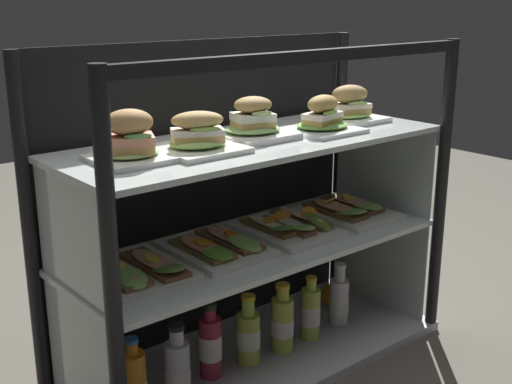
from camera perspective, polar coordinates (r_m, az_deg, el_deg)
name	(u,v)px	position (r m, az deg, el deg)	size (l,w,h in m)	color
ground_plane	(256,364)	(2.12, 0.00, -14.45)	(6.00, 6.00, 0.02)	#5B564C
case_base_deck	(256,357)	(2.11, 0.00, -13.85)	(1.19, 0.48, 0.03)	#BAB4C0
case_frame	(231,191)	(1.99, -2.13, 0.10)	(1.19, 0.48, 0.95)	black
riser_lower_tier	(256,301)	(2.02, 0.00, -9.27)	(1.11, 0.40, 0.34)	silver
shelf_lower_glass	(256,245)	(1.95, 0.00, -4.53)	(1.13, 0.42, 0.02)	silver
riser_upper_tier	(256,195)	(1.90, 0.00, -0.22)	(1.11, 0.40, 0.29)	silver
shelf_upper_glass	(256,142)	(1.86, 0.00, 4.29)	(1.13, 0.42, 0.02)	silver
plated_roll_sandwich_mid_left	(130,141)	(1.62, -10.68, 4.30)	(0.18, 0.18, 0.13)	white
plated_roll_sandwich_far_left	(198,138)	(1.71, -4.97, 4.62)	(0.21, 0.21, 0.10)	white
plated_roll_sandwich_far_right	(254,124)	(1.86, -0.15, 5.83)	(0.20, 0.20, 0.12)	white
plated_roll_sandwich_near_right_corner	(323,119)	(1.96, 5.69, 6.19)	(0.20, 0.20, 0.11)	white
plated_roll_sandwich_right_of_center	(349,108)	(2.14, 7.96, 7.09)	(0.19, 0.19, 0.12)	white
open_sandwich_tray_left_of_center	(138,269)	(1.74, -10.04, -6.49)	(0.23, 0.30, 0.06)	white
open_sandwich_tray_right_of_center	(217,246)	(1.87, -3.32, -4.62)	(0.23, 0.29, 0.06)	white
open_sandwich_tray_near_left_corner	(288,226)	(2.02, 2.74, -2.92)	(0.23, 0.29, 0.07)	white
open_sandwich_tray_center	(347,209)	(2.20, 7.79, -1.46)	(0.23, 0.29, 0.06)	white
juice_bottle_front_second	(134,381)	(1.83, -10.38, -15.58)	(0.07, 0.07, 0.21)	orange
juice_bottle_back_center	(178,369)	(1.87, -6.69, -14.74)	(0.07, 0.07, 0.22)	white
juice_bottle_front_middle	(210,345)	(1.94, -3.91, -12.89)	(0.07, 0.07, 0.23)	#9E2A3F
juice_bottle_front_right_end	(248,335)	(2.01, -0.67, -12.12)	(0.07, 0.07, 0.21)	#B9CA4F
juice_bottle_front_fourth	(282,323)	(2.07, 2.26, -11.07)	(0.07, 0.07, 0.22)	#B7C94F
juice_bottle_back_left	(311,312)	(2.14, 4.67, -10.19)	(0.06, 0.06, 0.21)	#B9CB53
juice_bottle_back_right	(339,300)	(2.25, 7.07, -9.12)	(0.07, 0.07, 0.21)	white
orange_fruit_beside_bottles	(332,295)	(2.38, 6.50, -8.74)	(0.08, 0.08, 0.08)	orange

